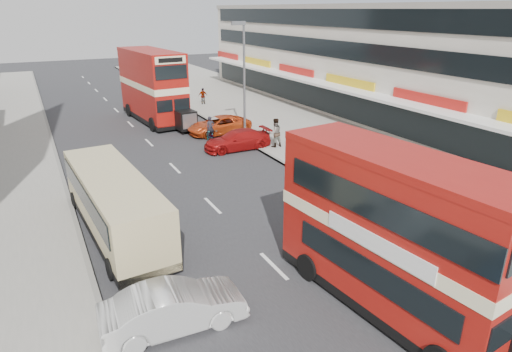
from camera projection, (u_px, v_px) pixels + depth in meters
ground at (303, 295)px, 14.56m from camera, size 160.00×160.00×0.00m
road_surface at (149, 143)px, 31.16m from camera, size 12.00×90.00×0.01m
pavement_right at (293, 123)px, 36.28m from camera, size 12.00×90.00×0.15m
kerb_left at (56, 154)px, 28.52m from camera, size 0.20×90.00×0.16m
kerb_right at (228, 131)px, 33.75m from camera, size 0.20×90.00×0.16m
commercial_row at (358, 58)px, 39.70m from camera, size 9.90×46.20×9.30m
street_lamp at (243, 72)px, 30.59m from camera, size 1.00×0.20×8.12m
bus_main at (394, 233)px, 13.21m from camera, size 3.30×8.93×4.88m
bus_second at (153, 86)px, 36.20m from camera, size 3.59×10.26×5.61m
coach at (114, 202)px, 18.22m from camera, size 2.87×9.13×2.39m
car_left_front at (174, 308)px, 12.87m from camera, size 4.31×1.68×1.40m
car_right_a at (237, 140)px, 29.43m from camera, size 4.63×2.02×1.32m
car_right_b at (219, 125)px, 33.15m from camera, size 4.92×2.46×1.34m
car_right_c at (160, 95)px, 45.01m from camera, size 3.99×1.85×1.32m
pedestrian_near at (275, 132)px, 29.43m from camera, size 0.74×0.51×1.97m
pedestrian_far at (203, 96)px, 42.90m from camera, size 0.94×0.47×1.54m
cyclist at (211, 135)px, 30.79m from camera, size 0.88×2.01×1.92m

